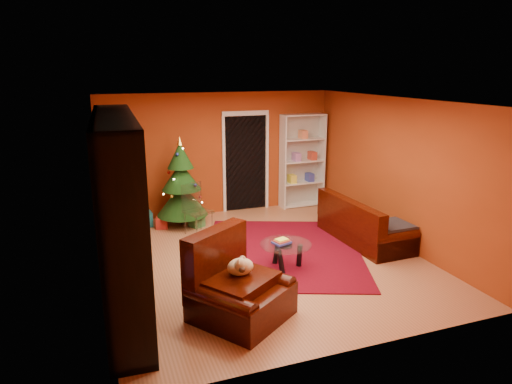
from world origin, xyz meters
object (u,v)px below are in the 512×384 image
object	(u,v)px
rug	(282,251)
sofa	(365,219)
christmas_tree	(181,183)
acrylic_chair	(198,212)
coffee_table	(286,256)
gift_box_teal	(144,219)
gift_box_green	(197,220)
media_unit	(120,213)
dog	(240,267)
gift_box_red	(162,223)
white_bookshelf	(302,161)
armchair	(241,285)

from	to	relation	value
rug	sofa	xyz separation A→B (m)	(1.62, -0.05, 0.41)
christmas_tree	acrylic_chair	bearing A→B (deg)	-73.02
coffee_table	gift_box_teal	bearing A→B (deg)	123.62
gift_box_green	rug	bearing A→B (deg)	-58.07
media_unit	dog	size ratio (longest dim) A/B	8.25
gift_box_red	coffee_table	distance (m)	3.01
gift_box_red	sofa	distance (m)	3.94
gift_box_teal	white_bookshelf	distance (m)	3.71
media_unit	dog	world-z (taller)	media_unit
gift_box_red	dog	world-z (taller)	dog
gift_box_green	acrylic_chair	xyz separation A→B (m)	(-0.05, -0.42, 0.31)
gift_box_teal	gift_box_green	distance (m)	1.06
christmas_tree	dog	distance (m)	3.74
white_bookshelf	sofa	world-z (taller)	white_bookshelf
dog	sofa	xyz separation A→B (m)	(2.94, 1.71, -0.25)
rug	gift_box_red	size ratio (longest dim) A/B	14.02
rug	coffee_table	size ratio (longest dim) A/B	3.82
sofa	gift_box_red	bearing A→B (deg)	57.80
gift_box_green	armchair	bearing A→B (deg)	-93.63
rug	gift_box_green	world-z (taller)	gift_box_green
gift_box_red	acrylic_chair	xyz separation A→B (m)	(0.62, -0.56, 0.33)
coffee_table	christmas_tree	bearing A→B (deg)	113.18
gift_box_green	coffee_table	bearing A→B (deg)	-70.03
dog	rug	bearing A→B (deg)	18.11
rug	gift_box_green	distance (m)	2.10
gift_box_green	sofa	xyz separation A→B (m)	(2.73, -1.83, 0.29)
media_unit	armchair	bearing A→B (deg)	-32.88
media_unit	coffee_table	size ratio (longest dim) A/B	4.04
gift_box_green	gift_box_red	distance (m)	0.69
christmas_tree	gift_box_red	distance (m)	0.88
gift_box_teal	gift_box_red	distance (m)	0.40
sofa	gift_box_teal	bearing A→B (deg)	57.15
white_bookshelf	sofa	xyz separation A→B (m)	(0.12, -2.44, -0.63)
gift_box_red	gift_box_teal	bearing A→B (deg)	142.80
sofa	dog	bearing A→B (deg)	118.00
gift_box_teal	coffee_table	world-z (taller)	coffee_table
media_unit	white_bookshelf	distance (m)	5.32
christmas_tree	white_bookshelf	distance (m)	2.88
christmas_tree	sofa	bearing A→B (deg)	-34.29
sofa	coffee_table	world-z (taller)	sofa
dog	coffee_table	bearing A→B (deg)	10.07
rug	acrylic_chair	world-z (taller)	acrylic_chair
dog	sofa	size ratio (longest dim) A/B	0.21
white_bookshelf	armchair	size ratio (longest dim) A/B	1.88
media_unit	christmas_tree	size ratio (longest dim) A/B	1.82
coffee_table	armchair	bearing A→B (deg)	-133.62
white_bookshelf	coffee_table	size ratio (longest dim) A/B	2.64
christmas_tree	gift_box_green	size ratio (longest dim) A/B	7.24
rug	white_bookshelf	size ratio (longest dim) A/B	1.45
christmas_tree	sofa	distance (m)	3.62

